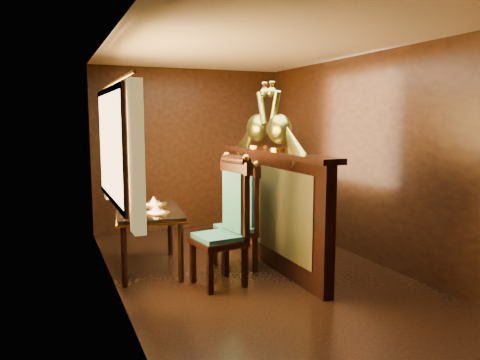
{
  "coord_description": "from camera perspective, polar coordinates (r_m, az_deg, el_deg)",
  "views": [
    {
      "loc": [
        -2.1,
        -4.62,
        1.72
      ],
      "look_at": [
        -0.08,
        0.23,
        1.04
      ],
      "focal_mm": 35.0,
      "sensor_mm": 36.0,
      "label": 1
    }
  ],
  "objects": [
    {
      "name": "ground",
      "position": [
        5.36,
        1.78,
        -11.3
      ],
      "size": [
        5.0,
        5.0,
        0.0
      ],
      "primitive_type": "plane",
      "color": "black",
      "rests_on": "ground"
    },
    {
      "name": "peacock_left",
      "position": [
        5.27,
        4.84,
        7.8
      ],
      "size": [
        0.25,
        0.67,
        0.79
      ],
      "primitive_type": null,
      "color": "#174527",
      "rests_on": "partition"
    },
    {
      "name": "chair_left",
      "position": [
        4.88,
        -1.35,
        -4.47
      ],
      "size": [
        0.56,
        0.58,
        1.37
      ],
      "rotation": [
        0.0,
        0.0,
        0.14
      ],
      "color": "black",
      "rests_on": "ground"
    },
    {
      "name": "room_shell",
      "position": [
        5.06,
        0.89,
        5.87
      ],
      "size": [
        3.04,
        5.04,
        2.52
      ],
      "color": "black",
      "rests_on": "ground"
    },
    {
      "name": "peacock_right",
      "position": [
        5.8,
        2.15,
        7.81
      ],
      "size": [
        0.25,
        0.67,
        0.8
      ],
      "primitive_type": null,
      "color": "#174527",
      "rests_on": "partition"
    },
    {
      "name": "partition",
      "position": [
        5.57,
        3.54,
        -2.99
      ],
      "size": [
        0.26,
        2.7,
        1.36
      ],
      "color": "black",
      "rests_on": "ground"
    },
    {
      "name": "chair_right",
      "position": [
        5.4,
        0.52,
        -3.92
      ],
      "size": [
        0.48,
        0.51,
        1.26
      ],
      "rotation": [
        0.0,
        0.0,
        -0.07
      ],
      "color": "black",
      "rests_on": "ground"
    },
    {
      "name": "dining_table",
      "position": [
        5.44,
        -11.06,
        -4.24
      ],
      "size": [
        0.88,
        1.28,
        0.9
      ],
      "rotation": [
        0.0,
        0.0,
        -0.14
      ],
      "color": "black",
      "rests_on": "ground"
    }
  ]
}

